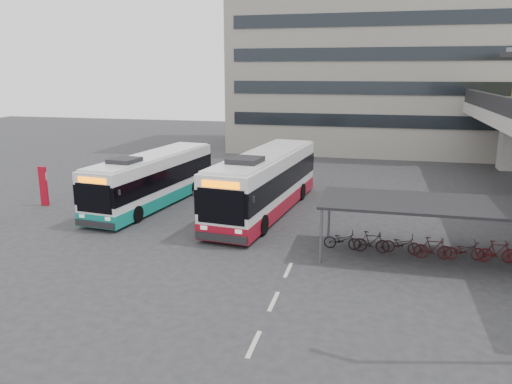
# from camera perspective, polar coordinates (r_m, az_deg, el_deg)

# --- Properties ---
(ground) EXTENTS (120.00, 120.00, 0.00)m
(ground) POSITION_cam_1_polar(r_m,az_deg,el_deg) (21.72, -2.88, -8.31)
(ground) COLOR #28282B
(ground) RESTS_ON ground
(bike_shelter) EXTENTS (10.00, 4.00, 2.54)m
(bike_shelter) POSITION_cam_1_polar(r_m,az_deg,el_deg) (23.45, 19.71, -3.93)
(bike_shelter) COLOR #595B60
(bike_shelter) RESTS_ON ground
(office_block) EXTENTS (30.00, 15.00, 25.00)m
(office_block) POSITION_cam_1_polar(r_m,az_deg,el_deg) (55.46, 14.55, 17.79)
(office_block) COLOR gray
(office_block) RESTS_ON ground
(road_markings) EXTENTS (0.15, 7.60, 0.01)m
(road_markings) POSITION_cam_1_polar(r_m,az_deg,el_deg) (18.50, 2.03, -12.37)
(road_markings) COLOR beige
(road_markings) RESTS_ON ground
(bus_main) EXTENTS (4.12, 12.98, 3.77)m
(bus_main) POSITION_cam_1_polar(r_m,az_deg,el_deg) (29.10, 1.01, 1.02)
(bus_main) COLOR white
(bus_main) RESTS_ON ground
(bus_teal) EXTENTS (3.76, 11.69, 3.40)m
(bus_teal) POSITION_cam_1_polar(r_m,az_deg,el_deg) (31.44, -11.69, 1.37)
(bus_teal) COLOR white
(bus_teal) RESTS_ON ground
(pedestrian) EXTENTS (0.59, 0.66, 1.51)m
(pedestrian) POSITION_cam_1_polar(r_m,az_deg,el_deg) (26.60, -1.94, -2.42)
(pedestrian) COLOR black
(pedestrian) RESTS_ON ground
(sign_totem_north) EXTENTS (0.53, 0.16, 2.45)m
(sign_totem_north) POSITION_cam_1_polar(r_m,az_deg,el_deg) (33.32, -23.12, 0.69)
(sign_totem_north) COLOR #A70A1C
(sign_totem_north) RESTS_ON ground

